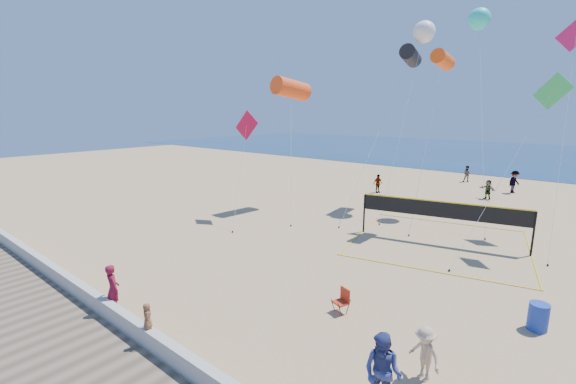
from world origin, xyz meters
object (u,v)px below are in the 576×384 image
Objects in this scene: trash_barrel at (538,317)px; volleyball_net at (442,215)px; woman at (113,289)px; camp_chair at (343,299)px.

volleyball_net reaches higher than trash_barrel.
woman is 15.95m from volleyball_net.
woman reaches higher than trash_barrel.
trash_barrel is at bearing 48.60° from camp_chair.
woman is 1.83× the size of camp_chair.
volleyball_net is (6.20, 14.68, 0.66)m from woman.
camp_chair is at bearing -129.23° from woman.
volleyball_net is at bearing 129.42° from trash_barrel.
volleyball_net reaches higher than woman.
trash_barrel is 8.41m from volleyball_net.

